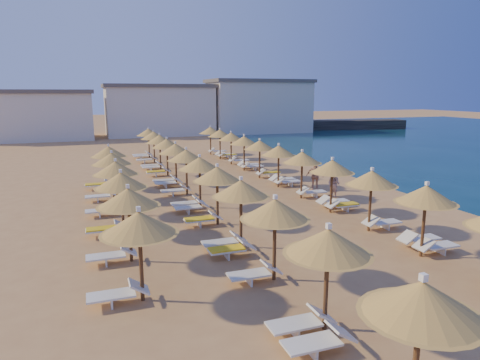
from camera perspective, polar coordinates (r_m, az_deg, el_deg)
name	(u,v)px	position (r m, az deg, el deg)	size (l,w,h in m)	color
ground	(276,221)	(20.86, 4.80, -5.51)	(220.00, 220.00, 0.00)	tan
jetty	(318,125)	(73.94, 10.39, 7.23)	(30.00, 4.00, 1.50)	black
hotel_blocks	(165,110)	(63.80, -10.01, 9.24)	(47.75, 9.70, 8.10)	silver
parasol_row_east	(290,155)	(26.45, 6.66, 3.38)	(2.30, 37.87, 2.91)	brown
parasol_row_west	(192,160)	(24.38, -6.36, 2.69)	(2.30, 37.87, 2.91)	brown
parasol_row_inland	(118,175)	(20.59, -15.94, 0.67)	(2.30, 18.47, 2.91)	brown
loungers	(227,195)	(24.66, -1.69, -1.96)	(13.60, 36.23, 0.66)	white
beachgoer_c	(315,176)	(27.50, 9.94, 0.51)	(1.08, 0.45, 1.83)	tan
beachgoer_b	(334,184)	(25.95, 12.40, -0.53)	(0.77, 0.60, 1.58)	tan
beachgoer_a	(334,184)	(26.06, 12.42, -0.52)	(0.57, 0.37, 1.55)	tan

